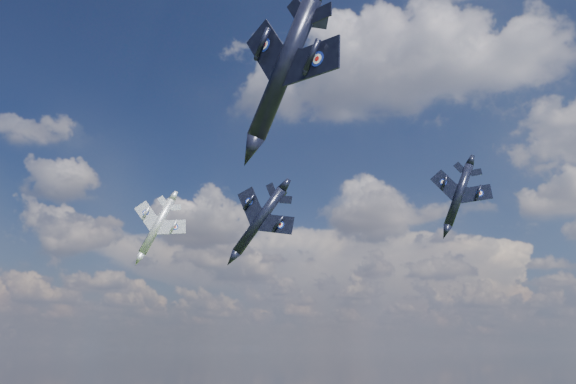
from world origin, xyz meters
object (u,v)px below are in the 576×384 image
at_px(jet_high_navy, 459,195).
at_px(jet_left_silver, 157,226).
at_px(jet_right_navy, 284,69).
at_px(jet_lead_navy, 259,221).

bearing_deg(jet_high_navy, jet_left_silver, -175.85).
bearing_deg(jet_right_navy, jet_lead_navy, 137.39).
bearing_deg(jet_lead_navy, jet_left_silver, 153.99).
relative_size(jet_lead_navy, jet_right_navy, 0.87).
relative_size(jet_right_navy, jet_high_navy, 1.19).
relative_size(jet_high_navy, jet_left_silver, 0.99).
bearing_deg(jet_left_silver, jet_high_navy, -12.20).
distance_m(jet_lead_navy, jet_high_navy, 31.56).
bearing_deg(jet_lead_navy, jet_high_navy, 34.49).
height_order(jet_right_navy, jet_high_navy, jet_right_navy).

